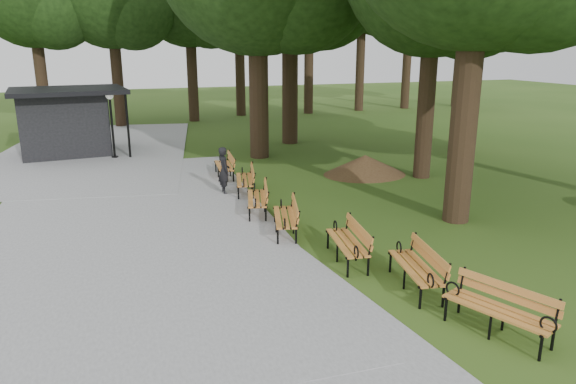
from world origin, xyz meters
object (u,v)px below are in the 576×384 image
object	(u,v)px
bench_2	(347,243)
bench_3	(285,217)
dirt_mound	(365,165)
bench_4	(257,199)
kiosk	(64,122)
bench_1	(416,268)
lamp_post	(111,110)
bench_5	(245,180)
bench_6	(224,166)
person	(224,171)
bench_0	(498,311)

from	to	relation	value
bench_2	bench_3	distance (m)	2.26
dirt_mound	bench_4	distance (m)	6.04
kiosk	bench_3	xyz separation A→B (m)	(5.78, -12.79, -1.00)
dirt_mound	bench_1	xyz separation A→B (m)	(-3.49, -8.93, 0.07)
kiosk	bench_4	xyz separation A→B (m)	(5.57, -10.92, -1.00)
lamp_post	bench_5	bearing A→B (deg)	-61.66
dirt_mound	bench_6	size ratio (longest dim) A/B	1.38
person	kiosk	xyz separation A→B (m)	(-5.16, 8.56, 0.67)
dirt_mound	bench_6	world-z (taller)	bench_6
lamp_post	bench_3	size ratio (longest dim) A/B	1.48
lamp_post	bench_2	distance (m)	14.17
kiosk	lamp_post	distance (m)	2.60
bench_0	person	bearing A→B (deg)	170.71
bench_2	bench_6	size ratio (longest dim) A/B	1.00
lamp_post	dirt_mound	distance (m)	10.75
bench_4	bench_6	xyz separation A→B (m)	(0.04, 4.46, 0.00)
bench_2	bench_3	size ratio (longest dim) A/B	1.00
bench_5	bench_6	size ratio (longest dim) A/B	1.00
bench_4	bench_5	xyz separation A→B (m)	(0.22, 2.22, 0.00)
bench_6	bench_0	bearing A→B (deg)	14.61
person	bench_0	size ratio (longest dim) A/B	0.81
dirt_mound	bench_4	xyz separation A→B (m)	(-5.09, -3.24, 0.07)
lamp_post	dirt_mound	world-z (taller)	lamp_post
person	bench_5	distance (m)	0.73
dirt_mound	bench_5	distance (m)	4.98
dirt_mound	bench_2	bearing A→B (deg)	-119.91
bench_0	bench_3	distance (m)	6.04
bench_0	bench_2	world-z (taller)	same
bench_1	bench_2	distance (m)	1.82
bench_5	bench_6	xyz separation A→B (m)	(-0.18, 2.24, 0.00)
bench_4	bench_5	world-z (taller)	same
kiosk	dirt_mound	distance (m)	13.19
kiosk	bench_6	bearing A→B (deg)	-54.84
bench_3	person	bearing A→B (deg)	-156.26
bench_2	bench_4	bearing A→B (deg)	-158.08
bench_5	bench_1	bearing A→B (deg)	22.74
person	bench_3	xyz separation A→B (m)	(0.62, -4.23, -0.33)
bench_0	bench_6	world-z (taller)	same
bench_1	bench_3	bearing A→B (deg)	-149.11
kiosk	bench_3	distance (m)	14.07
lamp_post	bench_0	distance (m)	17.93
kiosk	bench_3	size ratio (longest dim) A/B	2.42
person	bench_1	size ratio (longest dim) A/B	0.81
kiosk	bench_1	size ratio (longest dim) A/B	2.42
person	bench_2	bearing A→B (deg)	-170.77
bench_4	bench_3	bearing A→B (deg)	20.99
kiosk	bench_4	distance (m)	12.30
person	bench_1	xyz separation A→B (m)	(2.02, -8.06, -0.33)
bench_1	bench_3	distance (m)	4.08
bench_5	bench_6	distance (m)	2.24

